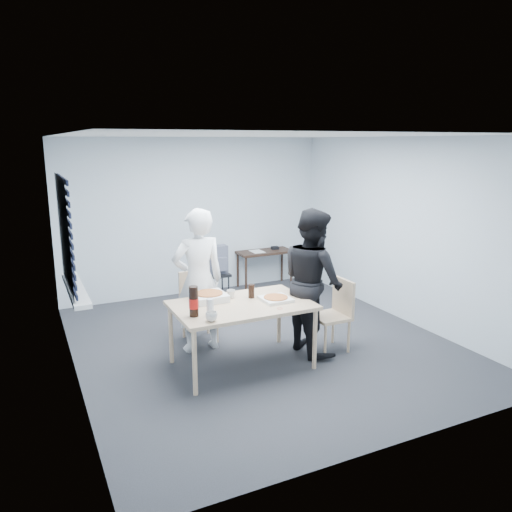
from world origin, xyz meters
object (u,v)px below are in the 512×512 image
person_black (313,281)px  backpack (217,260)px  chair_far (197,300)px  mug_b (231,294)px  side_table (265,255)px  soda_bottle (194,302)px  person_white (198,281)px  chair_right (336,309)px  stool (217,280)px  mug_a (211,317)px  dining_table (242,309)px

person_black → backpack: 2.24m
chair_far → mug_b: chair_far is taller
side_table → soda_bottle: 3.76m
soda_bottle → person_white: bearing=67.8°
person_white → person_black: size_ratio=1.00×
chair_right → mug_b: bearing=166.3°
mug_b → stool: bearing=73.3°
stool → backpack: backpack is taller
side_table → stool: (-1.11, -0.53, -0.19)m
mug_a → chair_right: bearing=10.4°
chair_far → stool: 1.46m
chair_right → backpack: bearing=106.1°
chair_right → side_table: (0.44, 2.85, 0.06)m
side_table → mug_a: (-2.19, -3.17, 0.23)m
dining_table → stool: bearing=75.7°
chair_far → person_white: 0.53m
dining_table → backpack: 2.32m
chair_far → person_black: bearing=-40.3°
person_black → backpack: size_ratio=3.97×
chair_right → side_table: size_ratio=0.92×
chair_far → mug_a: (-0.32, -1.40, 0.29)m
person_white → person_black: 1.38m
soda_bottle → stool: bearing=63.8°
chair_right → person_black: size_ratio=0.50×
chair_far → mug_b: size_ratio=8.90×
soda_bottle → chair_far: bearing=69.7°
dining_table → mug_b: (-0.02, 0.25, 0.11)m
backpack → person_black: bearing=-77.6°
dining_table → backpack: bearing=75.6°
chair_right → soda_bottle: 1.90m
person_white → mug_a: bearing=77.9°
side_table → stool: size_ratio=1.97×
person_black → backpack: person_black is taller
dining_table → person_black: (0.96, 0.05, 0.19)m
chair_right → person_black: (-0.28, 0.11, 0.37)m
person_black → side_table: size_ratio=1.83×
chair_right → person_white: (-1.52, 0.72, 0.37)m
mug_b → chair_right: bearing=-13.7°
dining_table → person_black: size_ratio=0.87×
person_white → person_black: bearing=153.8°
person_white → mug_a: (-0.22, -1.04, -0.09)m
dining_table → person_black: person_black is taller
mug_b → side_table: bearing=56.1°
mug_b → person_black: bearing=-11.5°
dining_table → person_white: person_white is taller
soda_bottle → chair_right: bearing=3.2°
mug_a → soda_bottle: (-0.11, 0.22, 0.11)m
chair_right → person_white: person_white is taller
person_white → soda_bottle: 0.89m
mug_a → mug_b: mug_a is taller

